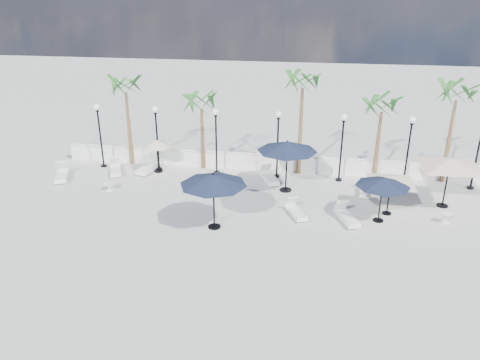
# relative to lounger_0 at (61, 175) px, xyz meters

# --- Properties ---
(ground) EXTENTS (100.00, 100.00, 0.00)m
(ground) POSITION_rel_lounger_0_xyz_m (12.01, -4.25, -0.25)
(ground) COLOR #AFB0AA
(ground) RESTS_ON ground
(balustrade) EXTENTS (26.00, 0.30, 1.01)m
(balustrade) POSITION_rel_lounger_0_xyz_m (12.01, 3.25, 0.22)
(balustrade) COLOR silver
(balustrade) RESTS_ON ground
(lamppost_0) EXTENTS (0.36, 0.36, 3.84)m
(lamppost_0) POSITION_rel_lounger_0_xyz_m (1.51, 2.25, 2.24)
(lamppost_0) COLOR black
(lamppost_0) RESTS_ON ground
(lamppost_1) EXTENTS (0.36, 0.36, 3.84)m
(lamppost_1) POSITION_rel_lounger_0_xyz_m (5.01, 2.25, 2.24)
(lamppost_1) COLOR black
(lamppost_1) RESTS_ON ground
(lamppost_2) EXTENTS (0.36, 0.36, 3.84)m
(lamppost_2) POSITION_rel_lounger_0_xyz_m (8.51, 2.25, 2.24)
(lamppost_2) COLOR black
(lamppost_2) RESTS_ON ground
(lamppost_3) EXTENTS (0.36, 0.36, 3.84)m
(lamppost_3) POSITION_rel_lounger_0_xyz_m (12.01, 2.25, 2.24)
(lamppost_3) COLOR black
(lamppost_3) RESTS_ON ground
(lamppost_4) EXTENTS (0.36, 0.36, 3.84)m
(lamppost_4) POSITION_rel_lounger_0_xyz_m (15.51, 2.25, 2.24)
(lamppost_4) COLOR black
(lamppost_4) RESTS_ON ground
(lamppost_5) EXTENTS (0.36, 0.36, 3.84)m
(lamppost_5) POSITION_rel_lounger_0_xyz_m (19.01, 2.25, 2.24)
(lamppost_5) COLOR black
(lamppost_5) RESTS_ON ground
(lamppost_6) EXTENTS (0.36, 0.36, 3.84)m
(lamppost_6) POSITION_rel_lounger_0_xyz_m (22.51, 2.25, 2.24)
(lamppost_6) COLOR black
(lamppost_6) RESTS_ON ground
(palm_0) EXTENTS (2.60, 2.60, 5.50)m
(palm_0) POSITION_rel_lounger_0_xyz_m (3.01, 3.05, 4.28)
(palm_0) COLOR brown
(palm_0) RESTS_ON ground
(palm_1) EXTENTS (2.60, 2.60, 4.70)m
(palm_1) POSITION_rel_lounger_0_xyz_m (7.51, 3.05, 3.51)
(palm_1) COLOR brown
(palm_1) RESTS_ON ground
(palm_2) EXTENTS (2.60, 2.60, 6.10)m
(palm_2) POSITION_rel_lounger_0_xyz_m (13.21, 3.05, 4.87)
(palm_2) COLOR brown
(palm_2) RESTS_ON ground
(palm_3) EXTENTS (2.60, 2.60, 4.90)m
(palm_3) POSITION_rel_lounger_0_xyz_m (17.51, 3.05, 3.70)
(palm_3) COLOR brown
(palm_3) RESTS_ON ground
(palm_4) EXTENTS (2.60, 2.60, 5.70)m
(palm_4) POSITION_rel_lounger_0_xyz_m (21.21, 3.05, 4.48)
(palm_4) COLOR brown
(palm_4) RESTS_ON ground
(lounger_0) EXTENTS (1.38, 2.07, 0.74)m
(lounger_0) POSITION_rel_lounger_0_xyz_m (0.00, 0.00, 0.00)
(lounger_0) COLOR white
(lounger_0) RESTS_ON ground
(lounger_1) EXTENTS (1.31, 1.94, 0.70)m
(lounger_1) POSITION_rel_lounger_0_xyz_m (2.65, 1.34, -0.01)
(lounger_1) COLOR white
(lounger_1) RESTS_ON ground
(lounger_2) EXTENTS (0.98, 2.22, 0.81)m
(lounger_2) POSITION_rel_lounger_0_xyz_m (4.48, 1.98, 0.02)
(lounger_2) COLOR white
(lounger_2) RESTS_ON ground
(lounger_3) EXTENTS (1.22, 1.80, 0.65)m
(lounger_3) POSITION_rel_lounger_0_xyz_m (13.35, -2.47, -0.03)
(lounger_3) COLOR white
(lounger_3) RESTS_ON ground
(lounger_4) EXTENTS (0.68, 1.80, 0.66)m
(lounger_4) POSITION_rel_lounger_0_xyz_m (16.79, 0.70, -0.03)
(lounger_4) COLOR white
(lounger_4) RESTS_ON ground
(lounger_5) EXTENTS (1.32, 2.03, 0.73)m
(lounger_5) POSITION_rel_lounger_0_xyz_m (11.66, 1.54, -0.01)
(lounger_5) COLOR white
(lounger_5) RESTS_ON ground
(lounger_6) EXTENTS (1.22, 1.98, 0.71)m
(lounger_6) POSITION_rel_lounger_0_xyz_m (15.71, -2.69, -0.01)
(lounger_6) COLOR white
(lounger_6) RESTS_ON ground
(side_table_0) EXTENTS (0.46, 0.46, 0.45)m
(side_table_0) POSITION_rel_lounger_0_xyz_m (3.30, -1.12, 0.02)
(side_table_0) COLOR white
(side_table_0) RESTS_ON ground
(side_table_1) EXTENTS (0.48, 0.48, 0.46)m
(side_table_1) POSITION_rel_lounger_0_xyz_m (4.67, 1.93, 0.03)
(side_table_1) COLOR white
(side_table_1) RESTS_ON ground
(side_table_2) EXTENTS (0.49, 0.49, 0.47)m
(side_table_2) POSITION_rel_lounger_0_xyz_m (20.22, -2.13, 0.04)
(side_table_2) COLOR white
(side_table_2) RESTS_ON ground
(parasol_navy_left) EXTENTS (3.00, 3.00, 2.65)m
(parasol_navy_left) POSITION_rel_lounger_0_xyz_m (9.75, -4.26, 2.09)
(parasol_navy_left) COLOR black
(parasol_navy_left) RESTS_ON ground
(parasol_navy_mid) EXTENTS (3.15, 3.15, 2.83)m
(parasol_navy_mid) POSITION_rel_lounger_0_xyz_m (12.65, 0.38, 2.23)
(parasol_navy_mid) COLOR black
(parasol_navy_mid) RESTS_ON ground
(parasol_navy_right) EXTENTS (2.47, 2.47, 2.22)m
(parasol_navy_right) POSITION_rel_lounger_0_xyz_m (17.16, -2.42, 1.70)
(parasol_navy_right) COLOR black
(parasol_navy_right) RESTS_ON ground
(parasol_cream_sq_a) EXTENTS (5.48, 5.48, 2.69)m
(parasol_cream_sq_a) POSITION_rel_lounger_0_xyz_m (20.49, -0.30, 2.24)
(parasol_cream_sq_a) COLOR black
(parasol_cream_sq_a) RESTS_ON ground
(parasol_cream_sq_b) EXTENTS (4.16, 4.16, 2.09)m
(parasol_cream_sq_b) POSITION_rel_lounger_0_xyz_m (17.65, -1.60, 1.68)
(parasol_cream_sq_b) COLOR black
(parasol_cream_sq_b) RESTS_ON ground
(parasol_cream_small) EXTENTS (1.64, 1.64, 2.01)m
(parasol_cream_small) POSITION_rel_lounger_0_xyz_m (5.06, 1.95, 1.47)
(parasol_cream_small) COLOR black
(parasol_cream_small) RESTS_ON ground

